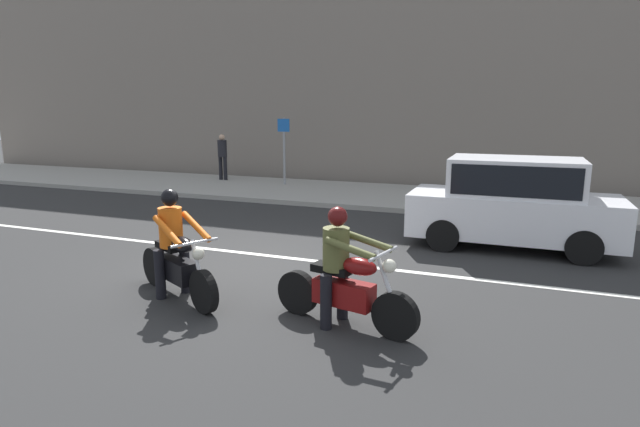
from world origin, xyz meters
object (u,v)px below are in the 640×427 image
object	(u,v)px
parked_hatchback_white	(513,202)
street_sign_post	(284,144)
motorcycle_with_rider_olive	(343,278)
motorcycle_with_rider_orange_stripe	(176,255)
pedestrian_bystander	(222,153)

from	to	relation	value
parked_hatchback_white	street_sign_post	xyz separation A→B (m)	(-7.62, 5.53, 0.61)
motorcycle_with_rider_olive	street_sign_post	world-z (taller)	street_sign_post
motorcycle_with_rider_olive	parked_hatchback_white	distance (m)	5.21
parked_hatchback_white	street_sign_post	size ratio (longest dim) A/B	1.73
parked_hatchback_white	street_sign_post	bearing A→B (deg)	144.01
motorcycle_with_rider_olive	motorcycle_with_rider_orange_stripe	bearing A→B (deg)	178.59
parked_hatchback_white	motorcycle_with_rider_olive	bearing A→B (deg)	-111.70
motorcycle_with_rider_orange_stripe	street_sign_post	distance (m)	10.80
street_sign_post	motorcycle_with_rider_olive	bearing A→B (deg)	-61.22
street_sign_post	pedestrian_bystander	bearing A→B (deg)	175.35
motorcycle_with_rider_olive	motorcycle_with_rider_orange_stripe	xyz separation A→B (m)	(-2.60, 0.06, 0.02)
motorcycle_with_rider_orange_stripe	street_sign_post	xyz separation A→B (m)	(-3.10, 10.30, 0.89)
motorcycle_with_rider_orange_stripe	street_sign_post	bearing A→B (deg)	106.72
motorcycle_with_rider_orange_stripe	pedestrian_bystander	distance (m)	11.99
motorcycle_with_rider_olive	street_sign_post	xyz separation A→B (m)	(-5.70, 10.37, 0.91)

